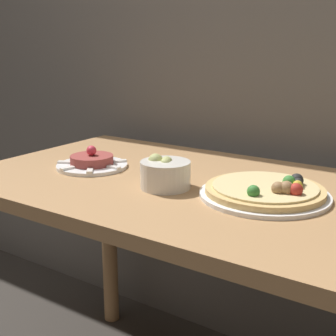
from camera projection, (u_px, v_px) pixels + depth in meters
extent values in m
cube|color=#AD7F51|center=(214.00, 193.00, 1.18)|extent=(1.35, 0.70, 0.03)
cylinder|color=#AD7F51|center=(109.00, 238.00, 1.85)|extent=(0.06, 0.06, 0.72)
cylinder|color=white|center=(264.00, 195.00, 1.10)|extent=(0.31, 0.31, 0.01)
cylinder|color=#DBB26B|center=(265.00, 190.00, 1.10)|extent=(0.28, 0.28, 0.01)
cylinder|color=beige|center=(265.00, 186.00, 1.09)|extent=(0.25, 0.25, 0.00)
sphere|color=#997047|center=(286.00, 188.00, 1.04)|extent=(0.03, 0.03, 0.03)
sphere|color=#387F33|center=(253.00, 191.00, 1.02)|extent=(0.03, 0.03, 0.03)
sphere|color=#387F33|center=(289.00, 182.00, 1.09)|extent=(0.03, 0.03, 0.03)
sphere|color=#B22D23|center=(282.00, 187.00, 1.05)|extent=(0.02, 0.02, 0.02)
sphere|color=gold|center=(298.00, 185.00, 1.07)|extent=(0.02, 0.02, 0.02)
sphere|color=black|center=(297.00, 180.00, 1.10)|extent=(0.03, 0.03, 0.03)
sphere|color=#997047|center=(278.00, 188.00, 1.04)|extent=(0.03, 0.03, 0.03)
sphere|color=#B22D23|center=(296.00, 190.00, 1.03)|extent=(0.03, 0.03, 0.03)
sphere|color=black|center=(298.00, 183.00, 1.08)|extent=(0.02, 0.02, 0.02)
cylinder|color=white|center=(92.00, 166.00, 1.36)|extent=(0.20, 0.20, 0.01)
cylinder|color=#933D38|center=(92.00, 160.00, 1.35)|extent=(0.12, 0.12, 0.03)
sphere|color=#E0384C|center=(91.00, 150.00, 1.34)|extent=(0.03, 0.03, 0.03)
cube|color=white|center=(114.00, 167.00, 1.31)|extent=(0.04, 0.02, 0.01)
cube|color=white|center=(120.00, 161.00, 1.38)|extent=(0.04, 0.04, 0.01)
cube|color=white|center=(106.00, 157.00, 1.43)|extent=(0.02, 0.04, 0.01)
cube|color=white|center=(82.00, 157.00, 1.42)|extent=(0.04, 0.03, 0.01)
cube|color=white|center=(65.00, 162.00, 1.36)|extent=(0.04, 0.03, 0.01)
cube|color=white|center=(67.00, 168.00, 1.30)|extent=(0.02, 0.04, 0.01)
cube|color=white|center=(90.00, 171.00, 1.27)|extent=(0.04, 0.04, 0.01)
cylinder|color=silver|center=(165.00, 175.00, 1.16)|extent=(0.13, 0.13, 0.07)
sphere|color=#B7BC70|center=(167.00, 162.00, 1.17)|extent=(0.03, 0.03, 0.03)
sphere|color=#B7BC70|center=(156.00, 161.00, 1.17)|extent=(0.04, 0.04, 0.04)
sphere|color=#B7BC70|center=(166.00, 164.00, 1.15)|extent=(0.03, 0.03, 0.03)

